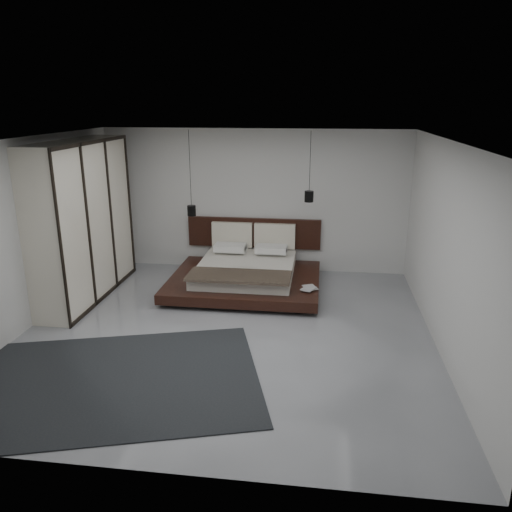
# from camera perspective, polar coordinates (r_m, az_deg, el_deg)

# --- Properties ---
(floor) EXTENTS (6.00, 6.00, 0.00)m
(floor) POSITION_cam_1_polar(r_m,az_deg,el_deg) (7.55, -3.30, -8.61)
(floor) COLOR #95979D
(floor) RESTS_ON ground
(ceiling) EXTENTS (6.00, 6.00, 0.00)m
(ceiling) POSITION_cam_1_polar(r_m,az_deg,el_deg) (6.81, -3.72, 13.10)
(ceiling) COLOR white
(ceiling) RESTS_ON wall_back
(wall_back) EXTENTS (6.00, 0.00, 6.00)m
(wall_back) POSITION_cam_1_polar(r_m,az_deg,el_deg) (9.94, -0.20, 6.31)
(wall_back) COLOR silver
(wall_back) RESTS_ON floor
(wall_front) EXTENTS (6.00, 0.00, 6.00)m
(wall_front) POSITION_cam_1_polar(r_m,az_deg,el_deg) (4.33, -11.12, -9.01)
(wall_front) COLOR silver
(wall_front) RESTS_ON floor
(wall_left) EXTENTS (0.00, 6.00, 6.00)m
(wall_left) POSITION_cam_1_polar(r_m,az_deg,el_deg) (8.16, -24.66, 2.28)
(wall_left) COLOR silver
(wall_left) RESTS_ON floor
(wall_right) EXTENTS (0.00, 6.00, 6.00)m
(wall_right) POSITION_cam_1_polar(r_m,az_deg,el_deg) (7.13, 20.91, 0.72)
(wall_right) COLOR silver
(wall_right) RESTS_ON floor
(lattice_screen) EXTENTS (0.05, 0.90, 2.60)m
(lattice_screen) POSITION_cam_1_polar(r_m,az_deg,el_deg) (10.26, -17.26, 5.31)
(lattice_screen) COLOR black
(lattice_screen) RESTS_ON floor
(bed) EXTENTS (2.67, 2.35, 1.06)m
(bed) POSITION_cam_1_polar(r_m,az_deg,el_deg) (9.19, -1.13, -1.86)
(bed) COLOR black
(bed) RESTS_ON floor
(book_lower) EXTENTS (0.29, 0.33, 0.03)m
(book_lower) POSITION_cam_1_polar(r_m,az_deg,el_deg) (8.50, 5.57, -3.70)
(book_lower) COLOR #99724C
(book_lower) RESTS_ON bed
(book_upper) EXTENTS (0.29, 0.32, 0.02)m
(book_upper) POSITION_cam_1_polar(r_m,az_deg,el_deg) (8.47, 5.43, -3.62)
(book_upper) COLOR #99724C
(book_upper) RESTS_ON book_lower
(pendant_left) EXTENTS (0.16, 0.16, 1.58)m
(pendant_left) POSITION_cam_1_polar(r_m,az_deg,el_deg) (9.51, -7.38, 5.23)
(pendant_left) COLOR black
(pendant_left) RESTS_ON ceiling
(pendant_right) EXTENTS (0.16, 0.16, 1.26)m
(pendant_right) POSITION_cam_1_polar(r_m,az_deg,el_deg) (9.14, 6.08, 6.81)
(pendant_right) COLOR black
(pendant_right) RESTS_ON ceiling
(wardrobe) EXTENTS (0.65, 2.74, 2.69)m
(wardrobe) POSITION_cam_1_polar(r_m,az_deg,el_deg) (8.99, -19.22, 3.81)
(wardrobe) COLOR silver
(wardrobe) RESTS_ON floor
(rug) EXTENTS (4.01, 3.34, 0.01)m
(rug) POSITION_cam_1_polar(r_m,az_deg,el_deg) (6.55, -15.57, -13.56)
(rug) COLOR black
(rug) RESTS_ON floor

